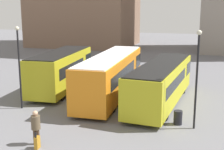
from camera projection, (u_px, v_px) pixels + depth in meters
name	position (u px, v px, depth m)	size (l,w,h in m)	color
bus_0	(62.00, 70.00, 26.42)	(3.39, 9.22, 3.29)	gold
bus_1	(112.00, 74.00, 24.58)	(3.10, 12.22, 3.30)	orange
bus_2	(162.00, 81.00, 22.83)	(3.43, 11.21, 2.96)	gold
traveler	(36.00, 124.00, 15.86)	(0.51, 0.51, 1.81)	#4C3828
suitcase	(37.00, 142.00, 15.54)	(0.21, 0.39, 0.89)	#B27A1E
lamp_post_0	(197.00, 72.00, 17.49)	(0.28, 0.28, 5.70)	black
lamp_post_1	(19.00, 61.00, 21.18)	(0.28, 0.28, 5.70)	black
trash_bin	(178.00, 118.00, 18.76)	(0.52, 0.52, 0.85)	black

